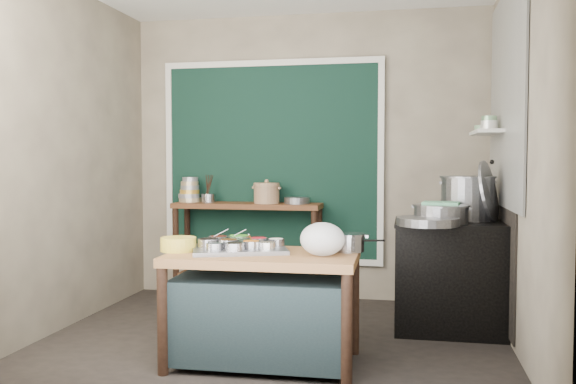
% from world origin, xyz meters
% --- Properties ---
extents(floor, '(3.50, 3.00, 0.02)m').
position_xyz_m(floor, '(0.00, 0.00, -0.01)').
color(floor, black).
rests_on(floor, ground).
extents(back_wall, '(3.50, 0.02, 2.80)m').
position_xyz_m(back_wall, '(0.00, 1.51, 1.40)').
color(back_wall, gray).
rests_on(back_wall, floor).
extents(left_wall, '(0.02, 3.00, 2.80)m').
position_xyz_m(left_wall, '(-1.76, 0.00, 1.40)').
color(left_wall, gray).
rests_on(left_wall, floor).
extents(right_wall, '(0.02, 3.00, 2.80)m').
position_xyz_m(right_wall, '(1.76, 0.00, 1.40)').
color(right_wall, gray).
rests_on(right_wall, floor).
extents(curtain_panel, '(2.10, 0.02, 1.90)m').
position_xyz_m(curtain_panel, '(-0.35, 1.47, 1.35)').
color(curtain_panel, black).
rests_on(curtain_panel, back_wall).
extents(curtain_frame, '(2.22, 0.03, 2.02)m').
position_xyz_m(curtain_frame, '(-0.35, 1.46, 1.35)').
color(curtain_frame, beige).
rests_on(curtain_frame, back_wall).
extents(tile_panel, '(0.02, 1.70, 1.70)m').
position_xyz_m(tile_panel, '(1.74, 0.55, 1.85)').
color(tile_panel, '#B2B2AA').
rests_on(tile_panel, right_wall).
extents(soot_patch, '(0.01, 1.30, 1.30)m').
position_xyz_m(soot_patch, '(1.74, 0.65, 0.70)').
color(soot_patch, black).
rests_on(soot_patch, right_wall).
extents(wall_shelf, '(0.22, 0.70, 0.03)m').
position_xyz_m(wall_shelf, '(1.63, 0.85, 1.60)').
color(wall_shelf, beige).
rests_on(wall_shelf, right_wall).
extents(prep_table, '(1.26, 0.74, 0.75)m').
position_xyz_m(prep_table, '(0.05, -0.55, 0.38)').
color(prep_table, brown).
rests_on(prep_table, floor).
extents(back_counter, '(1.45, 0.40, 0.95)m').
position_xyz_m(back_counter, '(-0.55, 1.28, 0.47)').
color(back_counter, '#503016').
rests_on(back_counter, floor).
extents(stove_block, '(0.90, 0.68, 0.85)m').
position_xyz_m(stove_block, '(1.35, 0.55, 0.42)').
color(stove_block, black).
rests_on(stove_block, floor).
extents(stove_top, '(0.92, 0.69, 0.03)m').
position_xyz_m(stove_top, '(1.35, 0.55, 0.86)').
color(stove_top, black).
rests_on(stove_top, stove_block).
extents(condiment_tray, '(0.74, 0.63, 0.03)m').
position_xyz_m(condiment_tray, '(-0.12, -0.51, 0.76)').
color(condiment_tray, gray).
rests_on(condiment_tray, prep_table).
extents(condiment_bowls, '(0.57, 0.43, 0.06)m').
position_xyz_m(condiment_bowls, '(-0.15, -0.49, 0.81)').
color(condiment_bowls, gray).
rests_on(condiment_bowls, condiment_tray).
extents(yellow_basin, '(0.29, 0.29, 0.09)m').
position_xyz_m(yellow_basin, '(-0.54, -0.57, 0.80)').
color(yellow_basin, gold).
rests_on(yellow_basin, prep_table).
extents(saucepan, '(0.27, 0.27, 0.12)m').
position_xyz_m(saucepan, '(0.60, -0.36, 0.81)').
color(saucepan, gray).
rests_on(saucepan, prep_table).
extents(plastic_bag_a, '(0.33, 0.30, 0.22)m').
position_xyz_m(plastic_bag_a, '(0.45, -0.59, 0.86)').
color(plastic_bag_a, white).
rests_on(plastic_bag_a, prep_table).
extents(plastic_bag_b, '(0.28, 0.27, 0.17)m').
position_xyz_m(plastic_bag_b, '(0.47, -0.50, 0.84)').
color(plastic_bag_b, white).
rests_on(plastic_bag_b, prep_table).
extents(bowl_stack, '(0.22, 0.22, 0.25)m').
position_xyz_m(bowl_stack, '(-1.16, 1.32, 1.06)').
color(bowl_stack, tan).
rests_on(bowl_stack, back_counter).
extents(utensil_cup, '(0.16, 0.16, 0.08)m').
position_xyz_m(utensil_cup, '(-0.95, 1.30, 0.99)').
color(utensil_cup, gray).
rests_on(utensil_cup, back_counter).
extents(ceramic_crock, '(0.33, 0.33, 0.18)m').
position_xyz_m(ceramic_crock, '(-0.35, 1.26, 1.04)').
color(ceramic_crock, '#926F50').
rests_on(ceramic_crock, back_counter).
extents(wide_bowl, '(0.27, 0.27, 0.06)m').
position_xyz_m(wide_bowl, '(-0.06, 1.28, 0.98)').
color(wide_bowl, gray).
rests_on(wide_bowl, back_counter).
extents(stock_pot, '(0.58, 0.58, 0.36)m').
position_xyz_m(stock_pot, '(1.47, 0.69, 1.06)').
color(stock_pot, gray).
rests_on(stock_pot, stove_top).
extents(pot_lid, '(0.28, 0.51, 0.49)m').
position_xyz_m(pot_lid, '(1.62, 0.59, 1.12)').
color(pot_lid, gray).
rests_on(pot_lid, stove_top).
extents(steamer, '(0.56, 0.56, 0.14)m').
position_xyz_m(steamer, '(1.24, 0.39, 0.95)').
color(steamer, gray).
rests_on(steamer, stove_top).
extents(green_cloth, '(0.30, 0.25, 0.02)m').
position_xyz_m(green_cloth, '(1.24, 0.39, 1.03)').
color(green_cloth, '#5FA97C').
rests_on(green_cloth, steamer).
extents(shallow_pan, '(0.48, 0.48, 0.06)m').
position_xyz_m(shallow_pan, '(1.14, 0.18, 0.91)').
color(shallow_pan, gray).
rests_on(shallow_pan, stove_top).
extents(shelf_bowl_stack, '(0.14, 0.14, 0.11)m').
position_xyz_m(shelf_bowl_stack, '(1.63, 0.75, 1.67)').
color(shelf_bowl_stack, silver).
rests_on(shelf_bowl_stack, wall_shelf).
extents(shelf_bowl_green, '(0.20, 0.20, 0.06)m').
position_xyz_m(shelf_bowl_green, '(1.63, 1.08, 1.64)').
color(shelf_bowl_green, gray).
rests_on(shelf_bowl_green, wall_shelf).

